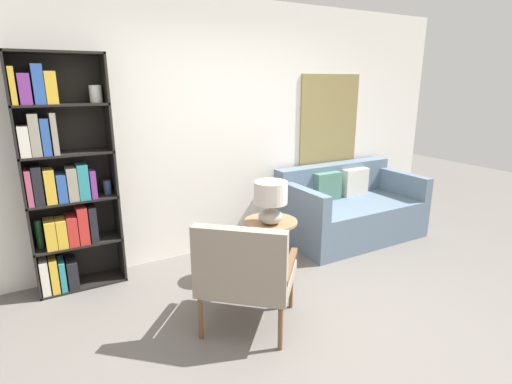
{
  "coord_description": "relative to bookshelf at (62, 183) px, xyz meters",
  "views": [
    {
      "loc": [
        -1.76,
        -1.95,
        1.88
      ],
      "look_at": [
        -0.03,
        1.07,
        0.9
      ],
      "focal_mm": 28.0,
      "sensor_mm": 36.0,
      "label": 1
    }
  ],
  "objects": [
    {
      "name": "table_lamp",
      "position": [
        1.72,
        -0.71,
        -0.22
      ],
      "size": [
        0.32,
        0.32,
        0.42
      ],
      "color": "#A59E93",
      "rests_on": "side_table"
    },
    {
      "name": "ground_plane",
      "position": [
        1.56,
        -1.84,
        -1.01
      ],
      "size": [
        14.0,
        14.0,
        0.0
      ],
      "primitive_type": "plane",
      "color": "#66605B"
    },
    {
      "name": "wall_back",
      "position": [
        1.59,
        0.19,
        0.34
      ],
      "size": [
        6.4,
        0.08,
        2.7
      ],
      "color": "white",
      "rests_on": "ground_plane"
    },
    {
      "name": "armchair",
      "position": [
        1.06,
        -1.41,
        -0.49
      ],
      "size": [
        0.94,
        0.94,
        0.9
      ],
      "color": "brown",
      "rests_on": "ground_plane"
    },
    {
      "name": "couch",
      "position": [
        3.12,
        -0.3,
        -0.68
      ],
      "size": [
        1.68,
        0.93,
        0.86
      ],
      "color": "slate",
      "rests_on": "ground_plane"
    },
    {
      "name": "bookshelf",
      "position": [
        0.0,
        0.0,
        0.0
      ],
      "size": [
        0.76,
        0.3,
        2.11
      ],
      "color": "black",
      "rests_on": "ground_plane"
    },
    {
      "name": "side_table",
      "position": [
        1.77,
        -0.64,
        -0.52
      ],
      "size": [
        0.53,
        0.53,
        0.54
      ],
      "color": "#99704C",
      "rests_on": "ground_plane"
    }
  ]
}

